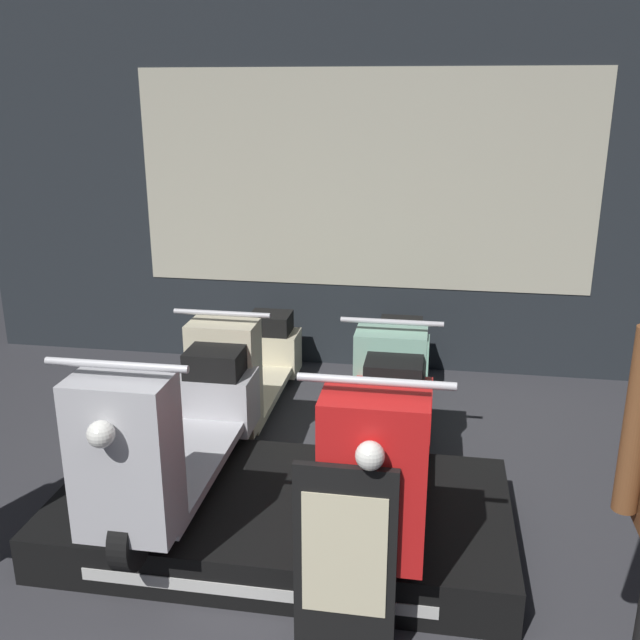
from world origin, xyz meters
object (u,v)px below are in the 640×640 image
at_px(scooter_display_left, 174,432).
at_px(scooter_backrow_0, 248,368).
at_px(scooter_display_right, 383,448).
at_px(scooter_backrow_1, 395,377).
at_px(price_sign_board, 345,566).

distance_m(scooter_display_left, scooter_backrow_0, 1.51).
bearing_deg(scooter_display_right, scooter_backrow_1, 91.31).
bearing_deg(scooter_display_right, price_sign_board, -97.43).
xyz_separation_m(scooter_display_right, price_sign_board, (-0.09, -0.71, -0.15)).
relative_size(scooter_backrow_0, price_sign_board, 1.87).
relative_size(scooter_display_right, scooter_backrow_1, 1.00).
height_order(scooter_display_left, scooter_display_right, same).
distance_m(scooter_display_right, scooter_backrow_1, 1.51).
bearing_deg(scooter_display_left, scooter_backrow_1, 55.92).
height_order(scooter_display_left, price_sign_board, scooter_display_left).
bearing_deg(price_sign_board, scooter_display_left, 143.47).
relative_size(scooter_display_left, scooter_backrow_0, 1.00).
bearing_deg(scooter_display_left, scooter_backrow_0, 90.94).
relative_size(scooter_display_right, price_sign_board, 1.87).
height_order(scooter_display_right, scooter_backrow_1, scooter_display_right).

